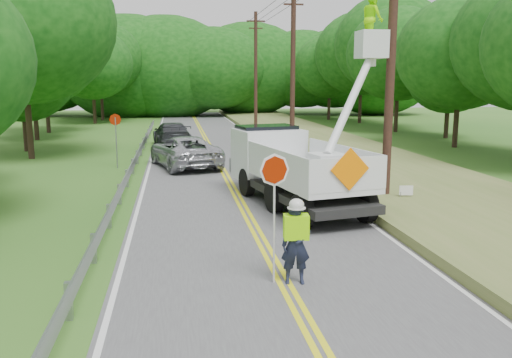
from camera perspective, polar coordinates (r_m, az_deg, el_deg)
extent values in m
plane|color=#2D601E|center=(9.46, 5.69, -15.70)|extent=(140.00, 140.00, 0.00)
cube|color=#4A4A4C|center=(22.70, -3.04, -0.04)|extent=(7.20, 96.00, 0.02)
cube|color=yellow|center=(22.69, -3.29, -0.01)|extent=(0.12, 96.00, 0.00)
cube|color=yellow|center=(22.71, -2.79, 0.00)|extent=(0.12, 96.00, 0.00)
cube|color=silver|center=(22.63, -11.77, -0.25)|extent=(0.12, 96.00, 0.00)
cube|color=silver|center=(23.28, 5.44, 0.23)|extent=(0.12, 96.00, 0.00)
cube|color=gray|center=(10.16, -19.42, -12.21)|extent=(0.12, 0.14, 0.70)
cube|color=gray|center=(12.94, -16.99, -7.13)|extent=(0.12, 0.14, 0.70)
cube|color=gray|center=(15.80, -15.46, -3.86)|extent=(0.12, 0.14, 0.70)
cube|color=gray|center=(18.71, -14.42, -1.59)|extent=(0.12, 0.14, 0.70)
cube|color=gray|center=(21.64, -13.65, 0.06)|extent=(0.12, 0.14, 0.70)
cube|color=gray|center=(24.59, -13.07, 1.32)|extent=(0.12, 0.14, 0.70)
cube|color=gray|center=(27.54, -12.61, 2.31)|extent=(0.12, 0.14, 0.70)
cube|color=gray|center=(30.51, -12.24, 3.11)|extent=(0.12, 0.14, 0.70)
cube|color=gray|center=(33.48, -11.94, 3.76)|extent=(0.12, 0.14, 0.70)
cube|color=gray|center=(36.46, -11.69, 4.31)|extent=(0.12, 0.14, 0.70)
cube|color=gray|center=(39.44, -11.47, 4.77)|extent=(0.12, 0.14, 0.70)
cube|color=gray|center=(42.43, -11.28, 5.17)|extent=(0.12, 0.14, 0.70)
cube|color=gray|center=(45.41, -11.12, 5.52)|extent=(0.12, 0.14, 0.70)
cube|color=gray|center=(23.55, -13.03, 1.54)|extent=(0.05, 48.00, 0.34)
cylinder|color=black|center=(18.66, 14.29, 12.76)|extent=(0.30, 0.30, 10.00)
cylinder|color=black|center=(33.01, 3.97, 11.96)|extent=(0.30, 0.30, 10.00)
cube|color=black|center=(33.29, 4.05, 18.16)|extent=(1.20, 0.10, 0.10)
cylinder|color=black|center=(47.76, -0.03, 11.54)|extent=(0.30, 0.30, 10.00)
cube|color=black|center=(48.01, -0.03, 16.56)|extent=(1.60, 0.12, 0.12)
cube|color=black|center=(47.95, -0.03, 15.84)|extent=(1.20, 0.10, 0.10)
cube|color=#576B30|center=(24.40, 13.79, 0.74)|extent=(7.00, 96.00, 0.30)
cylinder|color=#332319|center=(30.96, -23.15, 5.81)|extent=(0.32, 0.32, 4.14)
ellipsoid|color=#0C400E|center=(31.03, -23.85, 15.15)|extent=(9.66, 9.66, 8.50)
cylinder|color=#332319|center=(34.46, -23.44, 4.82)|extent=(0.32, 0.32, 2.51)
ellipsoid|color=#0C400E|center=(34.34, -23.82, 9.93)|extent=(5.87, 5.87, 5.16)
cylinder|color=#332319|center=(40.71, -22.50, 5.69)|extent=(0.32, 0.32, 2.58)
ellipsoid|color=#0C400E|center=(40.61, -22.82, 10.12)|extent=(6.02, 6.02, 5.30)
cylinder|color=#332319|center=(46.02, -21.43, 6.71)|extent=(0.32, 0.32, 3.34)
ellipsoid|color=#0C400E|center=(45.98, -21.78, 11.79)|extent=(7.80, 7.80, 6.87)
cylinder|color=#332319|center=(54.31, -16.94, 7.44)|extent=(0.32, 0.32, 3.31)
ellipsoid|color=#0C400E|center=(54.27, -17.17, 11.70)|extent=(7.72, 7.72, 6.79)
cylinder|color=#332319|center=(59.01, -16.17, 7.90)|extent=(0.32, 0.32, 3.74)
ellipsoid|color=#0C400E|center=(59.01, -16.40, 12.33)|extent=(8.72, 8.72, 7.67)
cylinder|color=#332319|center=(35.72, 20.64, 5.88)|extent=(0.32, 0.32, 3.37)
ellipsoid|color=#0C400E|center=(35.67, 21.08, 12.47)|extent=(7.86, 7.86, 6.91)
cylinder|color=#332319|center=(41.33, 19.75, 5.93)|extent=(0.32, 0.32, 2.58)
ellipsoid|color=#0C400E|center=(41.23, 20.02, 10.29)|extent=(6.02, 6.02, 5.29)
cylinder|color=#332319|center=(45.10, 14.81, 7.19)|extent=(0.32, 0.32, 3.61)
ellipsoid|color=#0C400E|center=(45.08, 15.08, 12.80)|extent=(8.43, 8.43, 7.41)
cylinder|color=#332319|center=(48.20, 14.00, 7.75)|extent=(0.32, 0.32, 4.16)
ellipsoid|color=#0C400E|center=(48.25, 14.27, 13.78)|extent=(9.70, 9.70, 8.54)
cylinder|color=#332319|center=(53.64, 11.08, 7.97)|extent=(0.32, 0.32, 3.89)
ellipsoid|color=#0C400E|center=(53.65, 11.27, 13.05)|extent=(9.08, 9.08, 7.99)
cylinder|color=#332319|center=(57.80, 7.82, 7.93)|extent=(0.32, 0.32, 3.25)
ellipsoid|color=#0C400E|center=(57.76, 7.92, 11.87)|extent=(7.59, 7.59, 6.68)
ellipsoid|color=#0C400E|center=(66.22, -25.66, 10.68)|extent=(12.68, 9.51, 9.51)
ellipsoid|color=#0C400E|center=(67.82, -21.74, 10.94)|extent=(13.51, 10.13, 10.13)
ellipsoid|color=#0C400E|center=(66.26, -17.66, 11.21)|extent=(11.42, 8.56, 8.56)
ellipsoid|color=#0C400E|center=(64.84, -13.49, 11.44)|extent=(16.45, 12.34, 12.34)
ellipsoid|color=#0C400E|center=(64.37, -9.58, 11.59)|extent=(16.29, 12.22, 12.22)
ellipsoid|color=#0C400E|center=(62.79, -4.53, 11.73)|extent=(12.56, 9.42, 9.42)
ellipsoid|color=#0C400E|center=(66.66, -0.71, 11.69)|extent=(15.07, 11.31, 11.31)
ellipsoid|color=#0C400E|center=(67.06, 4.97, 11.64)|extent=(12.60, 9.45, 9.45)
ellipsoid|color=#0C400E|center=(67.23, 8.47, 11.57)|extent=(12.64, 9.48, 9.48)
ellipsoid|color=#0C400E|center=(66.86, 12.91, 11.43)|extent=(14.86, 11.14, 11.14)
imported|color=#191E33|center=(11.04, 4.30, -7.01)|extent=(0.64, 0.46, 1.66)
cube|color=#8AEC00|center=(10.93, 4.32, -5.12)|extent=(0.54, 0.36, 0.50)
ellipsoid|color=silver|center=(10.82, 4.36, -2.76)|extent=(0.31, 0.31, 0.25)
cylinder|color=#B7B7B7|center=(10.95, 1.94, -5.32)|extent=(0.04, 0.04, 2.33)
cylinder|color=#8A1700|center=(10.68, 1.98, 0.98)|extent=(0.65, 0.22, 0.67)
cylinder|color=black|center=(15.12, 4.95, -3.48)|extent=(0.51, 1.05, 1.00)
cylinder|color=black|center=(16.10, 11.70, -2.79)|extent=(0.51, 1.05, 1.00)
cylinder|color=black|center=(16.98, 1.95, -1.89)|extent=(0.51, 1.05, 1.00)
cylinder|color=black|center=(17.86, 8.16, -1.37)|extent=(0.51, 1.05, 1.00)
cylinder|color=black|center=(19.37, -0.98, -0.33)|extent=(0.51, 1.05, 1.00)
cylinder|color=black|center=(20.15, 4.63, 0.06)|extent=(0.51, 1.05, 1.00)
cube|color=black|center=(17.66, 4.70, -1.19)|extent=(3.50, 6.99, 0.26)
cube|color=silver|center=(16.91, 5.77, 0.07)|extent=(3.32, 5.19, 0.23)
cube|color=silver|center=(16.34, 2.08, 1.61)|extent=(1.03, 4.72, 0.94)
cube|color=silver|center=(17.37, 9.31, 2.01)|extent=(1.03, 4.72, 0.94)
cube|color=silver|center=(14.75, 9.87, 0.48)|extent=(2.36, 0.55, 0.94)
cube|color=silver|center=(20.07, 1.33, 2.68)|extent=(2.70, 2.42, 1.88)
cube|color=black|center=(20.18, 1.12, 4.66)|extent=(2.32, 1.75, 0.78)
cube|color=silver|center=(15.81, 7.63, 1.22)|extent=(1.11, 1.11, 0.84)
cube|color=silver|center=(18.42, 12.27, 13.89)|extent=(0.89, 0.89, 0.89)
imported|color=#8AEC00|center=(18.49, 12.37, 16.42)|extent=(0.62, 0.80, 1.65)
cube|color=#FF7700|center=(14.66, 10.03, 1.04)|extent=(1.16, 0.28, 1.18)
imported|color=#AEB0B6|center=(26.08, -7.65, 2.96)|extent=(3.80, 5.88, 1.51)
imported|color=#313438|center=(34.65, -9.01, 4.79)|extent=(2.67, 5.39, 1.51)
cylinder|color=gray|center=(26.27, -14.73, 3.75)|extent=(0.06, 0.06, 2.45)
cylinder|color=#8A1700|center=(26.17, -14.85, 6.17)|extent=(0.55, 0.14, 0.56)
cube|color=white|center=(18.65, 15.78, -1.18)|extent=(0.47, 0.09, 0.33)
cylinder|color=gray|center=(18.63, 15.21, -2.05)|extent=(0.02, 0.02, 0.47)
cylinder|color=gray|center=(18.78, 16.26, -2.00)|extent=(0.02, 0.02, 0.47)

